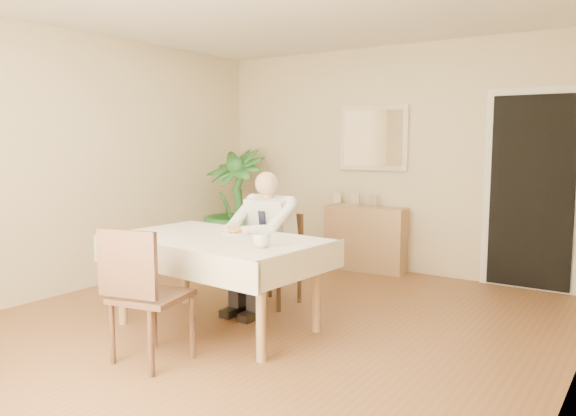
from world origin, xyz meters
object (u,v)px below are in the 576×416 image
Objects in this scene: dining_table at (217,247)px; potted_palm at (235,206)px; chair_far at (279,253)px; seated_man at (261,234)px; coffee_mug at (262,241)px; sideboard at (366,238)px; chair_near at (142,288)px.

dining_table is 1.27× the size of potted_palm.
potted_palm reaches higher than chair_far.
seated_man is 2.11m from potted_palm.
chair_far is at bearing 118.89° from coffee_mug.
sideboard is at bearing 16.71° from potted_palm.
chair_far is 0.36m from seated_man.
coffee_mug is (0.57, -1.03, 0.33)m from chair_far.
chair_near reaches higher than sideboard.
chair_far is 1.75m from chair_near.
dining_table is 2.56m from potted_palm.
seated_man is 9.68× the size of coffee_mug.
chair_near is 1.01× the size of sideboard.
sideboard is 0.67× the size of potted_palm.
potted_palm is at bearing 132.89° from coffee_mug.
sideboard is at bearing 77.69° from chair_near.
dining_table is 1.44× the size of seated_man.
sideboard is (-0.48, 2.71, -0.43)m from coffee_mug.
chair_far reaches higher than dining_table.
chair_near is 7.37× the size of coffee_mug.
chair_far is 1.68m from sideboard.
coffee_mug is 3.04m from potted_palm.
chair_near is 0.76× the size of seated_man.
dining_table is 2.12× the size of chair_far.
sideboard is at bearing 87.45° from seated_man.
sideboard is at bearing 92.41° from dining_table.
sideboard is (-0.01, 3.41, -0.16)m from chair_near.
coffee_mug is 0.09× the size of potted_palm.
dining_table is 1.90× the size of sideboard.
potted_palm is at bearing 130.28° from dining_table.
coffee_mug is at bearing -47.11° from potted_palm.
dining_table is 0.59m from seated_man.
sideboard is 1.69m from potted_palm.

